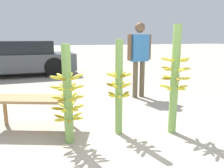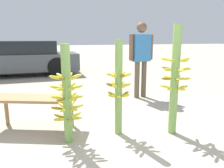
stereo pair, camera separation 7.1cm
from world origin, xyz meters
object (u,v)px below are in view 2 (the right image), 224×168
Objects in this scene: market_bench at (34,102)px; parked_car at (21,58)px; banana_stalk_left at (67,96)px; banana_stalk_center at (119,87)px; banana_stalk_right at (175,80)px; vendor_person at (141,53)px.

parked_car reaches higher than market_bench.
banana_stalk_left is 0.77m from market_bench.
banana_stalk_center is (0.73, 0.03, 0.05)m from banana_stalk_left.
banana_stalk_right is 1.15× the size of market_bench.
banana_stalk_left is 2.62m from vendor_person.
banana_stalk_center is 0.32× the size of parked_car.
banana_stalk_right is 2.01m from vendor_person.
banana_stalk_left is at bearing -170.22° from parked_car.
vendor_person is at bearing 48.43° from market_bench.
vendor_person is at bearing 55.59° from banana_stalk_center.
banana_stalk_left is at bearing -177.51° from banana_stalk_center.
banana_stalk_right is at bearing -157.85° from parked_car.
market_bench is (-2.34, -1.16, -0.61)m from vendor_person.
banana_stalk_center is 6.26m from parked_car.
banana_stalk_left is 0.76× the size of vendor_person.
banana_stalk_left is at bearing 172.30° from banana_stalk_right.
vendor_person reaches higher than market_bench.
banana_stalk_right is 0.37× the size of parked_car.
vendor_person is (1.18, 1.72, 0.34)m from banana_stalk_center.
vendor_person is at bearing -145.51° from parked_car.
vendor_person reaches higher than banana_stalk_right.
banana_stalk_right reaches higher than banana_stalk_left.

